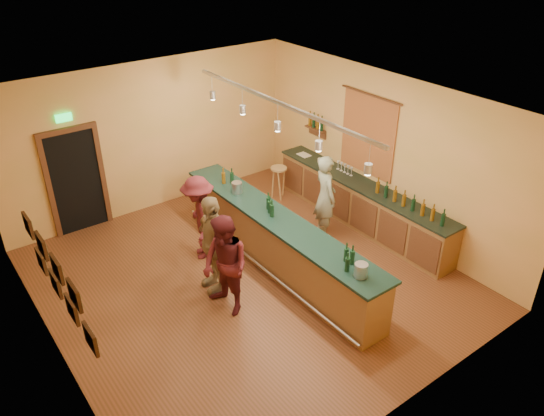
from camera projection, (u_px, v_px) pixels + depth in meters
floor at (247, 279)px, 9.47m from camera, size 7.00×7.00×0.00m
ceiling at (242, 107)px, 7.90m from camera, size 6.50×7.00×0.02m
wall_back at (152, 137)px, 11.13m from camera, size 6.50×0.02×3.20m
wall_front at (412, 315)px, 6.24m from camera, size 6.50×0.02×3.20m
wall_left at (42, 271)px, 6.99m from camera, size 0.02×7.00×3.20m
wall_right at (382, 153)px, 10.37m from camera, size 0.02×7.00×3.20m
doorway at (76, 179)px, 10.46m from camera, size 1.15×0.09×2.48m
tapestry at (368, 135)px, 10.52m from camera, size 0.03×1.40×1.60m
bottle_shelf at (316, 124)px, 11.63m from camera, size 0.17×0.55×0.54m
picture_grid at (57, 276)px, 6.32m from camera, size 0.06×2.20×0.70m
back_counter at (361, 204)px, 10.90m from camera, size 0.60×4.55×1.27m
tasting_bar at (277, 239)px, 9.51m from camera, size 0.73×5.10×1.38m
pendant_track at (278, 112)px, 8.35m from camera, size 0.11×4.60×0.50m
bartender at (325, 197)px, 10.37m from camera, size 0.57×0.72×1.72m
customer_a at (225, 266)px, 8.35m from camera, size 0.73×0.90×1.73m
customer_b at (213, 244)px, 8.85m from camera, size 0.58×1.10×1.79m
customer_c at (199, 218)px, 9.74m from camera, size 0.97×1.21×1.64m
bar_stool at (279, 173)px, 11.85m from camera, size 0.37×0.37×0.76m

